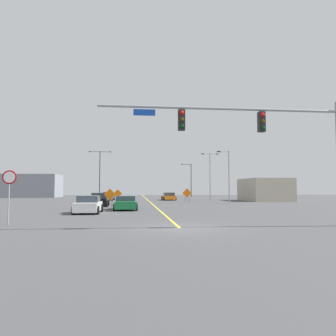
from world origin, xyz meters
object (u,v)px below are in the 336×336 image
(construction_sign_median_near, at_px, (118,194))
(street_lamp_far_left, at_px, (190,178))
(stop_sign, at_px, (9,186))
(street_lamp_mid_right, at_px, (228,174))
(traffic_signal_assembly, at_px, (260,131))
(street_lamp_far_right, at_px, (100,170))
(car_silver_far, at_px, (108,196))
(street_lamp_near_left, at_px, (210,172))
(car_orange_passing, at_px, (169,197))
(construction_sign_left_lane, at_px, (187,194))
(car_black_distant, at_px, (99,200))
(car_white_mid, at_px, (88,205))
(construction_sign_right_lane, at_px, (110,196))
(car_green_near, at_px, (126,203))

(construction_sign_median_near, bearing_deg, street_lamp_far_left, 64.80)
(stop_sign, relative_size, construction_sign_median_near, 1.59)
(street_lamp_mid_right, height_order, construction_sign_median_near, street_lamp_mid_right)
(traffic_signal_assembly, relative_size, street_lamp_far_right, 1.33)
(car_silver_far, bearing_deg, street_lamp_near_left, -8.28)
(car_orange_passing, bearing_deg, street_lamp_near_left, -11.69)
(traffic_signal_assembly, xyz_separation_m, street_lamp_far_right, (-13.50, 50.52, 0.71))
(traffic_signal_assembly, xyz_separation_m, construction_sign_left_lane, (1.31, 31.35, -3.73))
(street_lamp_near_left, relative_size, car_black_distant, 1.96)
(street_lamp_mid_right, xyz_separation_m, car_white_mid, (-16.08, -15.44, -3.26))
(construction_sign_left_lane, bearing_deg, car_white_mid, -118.65)
(construction_sign_median_near, distance_m, car_silver_far, 12.94)
(street_lamp_near_left, height_order, car_silver_far, street_lamp_near_left)
(street_lamp_far_right, distance_m, construction_sign_right_lane, 34.16)
(construction_sign_left_lane, xyz_separation_m, car_black_distant, (-11.64, -10.72, -0.54))
(street_lamp_far_right, bearing_deg, car_black_distant, -83.95)
(car_black_distant, relative_size, car_silver_far, 0.91)
(stop_sign, height_order, construction_sign_median_near, stop_sign)
(stop_sign, height_order, car_orange_passing, stop_sign)
(stop_sign, distance_m, street_lamp_far_right, 48.31)
(construction_sign_median_near, xyz_separation_m, car_black_distant, (-1.71, -5.81, -0.51))
(street_lamp_far_left, relative_size, construction_sign_left_lane, 3.91)
(construction_sign_right_lane, relative_size, car_black_distant, 0.49)
(construction_sign_left_lane, relative_size, car_green_near, 0.43)
(car_white_mid, bearing_deg, construction_sign_median_near, 84.64)
(traffic_signal_assembly, bearing_deg, car_silver_far, 105.46)
(street_lamp_far_left, distance_m, car_white_mid, 51.22)
(stop_sign, xyz_separation_m, street_lamp_mid_right, (19.21, 23.53, 1.83))
(car_white_mid, distance_m, car_green_near, 4.78)
(street_lamp_mid_right, height_order, car_black_distant, street_lamp_mid_right)
(street_lamp_mid_right, bearing_deg, construction_sign_right_lane, -149.07)
(construction_sign_right_lane, distance_m, car_green_near, 3.24)
(construction_sign_median_near, bearing_deg, traffic_signal_assembly, -71.95)
(stop_sign, xyz_separation_m, street_lamp_far_left, (19.81, 56.37, 2.27))
(car_white_mid, height_order, car_orange_passing, car_white_mid)
(car_green_near, bearing_deg, construction_sign_right_lane, 121.65)
(street_lamp_mid_right, height_order, car_orange_passing, street_lamp_mid_right)
(construction_sign_left_lane, bearing_deg, traffic_signal_assembly, -92.39)
(traffic_signal_assembly, xyz_separation_m, car_black_distant, (-10.33, 20.63, -4.27))
(car_white_mid, bearing_deg, traffic_signal_assembly, -45.87)
(car_orange_passing, bearing_deg, car_green_near, -105.35)
(street_lamp_mid_right, xyz_separation_m, car_green_near, (-13.22, -11.62, -3.29))
(traffic_signal_assembly, distance_m, street_lamp_far_right, 52.29)
(car_silver_far, distance_m, car_green_near, 25.18)
(traffic_signal_assembly, xyz_separation_m, car_silver_far, (-10.83, 39.17, -4.28))
(street_lamp_near_left, distance_m, car_white_mid, 31.13)
(street_lamp_far_right, distance_m, construction_sign_median_near, 24.98)
(street_lamp_far_left, height_order, car_orange_passing, street_lamp_far_left)
(street_lamp_far_left, distance_m, construction_sign_right_lane, 44.64)
(street_lamp_far_left, relative_size, car_orange_passing, 1.78)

